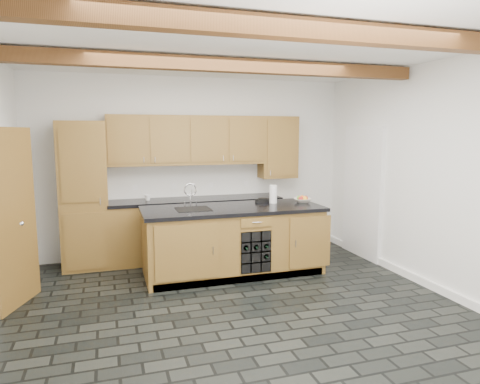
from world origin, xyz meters
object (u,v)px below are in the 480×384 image
object	(u,v)px
paper_towel	(273,194)
island	(234,240)
fruit_bowl	(302,200)
kitchen_scale	(263,200)

from	to	relation	value
paper_towel	island	bearing A→B (deg)	-166.03
fruit_bowl	paper_towel	bearing A→B (deg)	169.53
kitchen_scale	paper_towel	bearing A→B (deg)	-44.19
island	kitchen_scale	bearing A→B (deg)	27.77
kitchen_scale	fruit_bowl	distance (m)	0.58
fruit_bowl	kitchen_scale	bearing A→B (deg)	160.29
island	fruit_bowl	xyz separation A→B (m)	(1.07, 0.08, 0.50)
fruit_bowl	island	bearing A→B (deg)	-175.66
island	fruit_bowl	world-z (taller)	fruit_bowl
kitchen_scale	fruit_bowl	xyz separation A→B (m)	(0.55, -0.20, 0.00)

